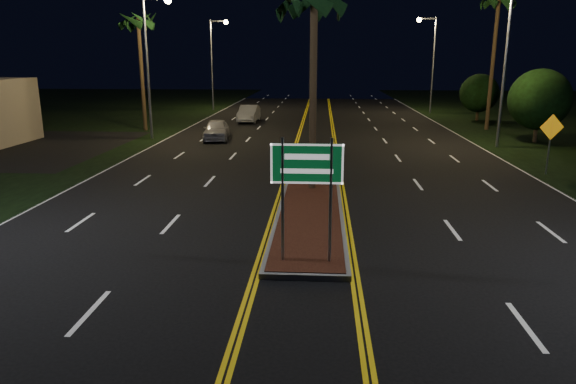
# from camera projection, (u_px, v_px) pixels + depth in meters

# --- Properties ---
(ground) EXTENTS (120.00, 120.00, 0.00)m
(ground) POSITION_uv_depth(u_px,v_px,m) (302.00, 319.00, 10.58)
(ground) COLOR black
(ground) RESTS_ON ground
(median_island) EXTENTS (2.25, 10.25, 0.17)m
(median_island) POSITION_uv_depth(u_px,v_px,m) (310.00, 215.00, 17.32)
(median_island) COLOR gray
(median_island) RESTS_ON ground
(highway_sign) EXTENTS (1.80, 0.08, 3.20)m
(highway_sign) POSITION_uv_depth(u_px,v_px,m) (307.00, 176.00, 12.67)
(highway_sign) COLOR gray
(highway_sign) RESTS_ON ground
(streetlight_left_mid) EXTENTS (1.91, 0.44, 9.00)m
(streetlight_left_mid) POSITION_uv_depth(u_px,v_px,m) (152.00, 51.00, 32.99)
(streetlight_left_mid) COLOR gray
(streetlight_left_mid) RESTS_ON ground
(streetlight_left_far) EXTENTS (1.91, 0.44, 9.00)m
(streetlight_left_far) POSITION_uv_depth(u_px,v_px,m) (215.00, 54.00, 52.30)
(streetlight_left_far) COLOR gray
(streetlight_left_far) RESTS_ON ground
(streetlight_right_mid) EXTENTS (1.91, 0.44, 9.00)m
(streetlight_right_mid) POSITION_uv_depth(u_px,v_px,m) (500.00, 51.00, 29.73)
(streetlight_right_mid) COLOR gray
(streetlight_right_mid) RESTS_ON ground
(streetlight_right_far) EXTENTS (1.91, 0.44, 9.00)m
(streetlight_right_far) POSITION_uv_depth(u_px,v_px,m) (430.00, 54.00, 49.04)
(streetlight_right_far) COLOR gray
(streetlight_right_far) RESTS_ON ground
(palm_median) EXTENTS (2.40, 2.40, 8.30)m
(palm_median) POSITION_uv_depth(u_px,v_px,m) (314.00, 1.00, 18.88)
(palm_median) COLOR #382819
(palm_median) RESTS_ON ground
(palm_left_far) EXTENTS (2.40, 2.40, 8.80)m
(palm_left_far) POSITION_uv_depth(u_px,v_px,m) (138.00, 22.00, 36.46)
(palm_left_far) COLOR #382819
(palm_left_far) RESTS_ON ground
(palm_right_far) EXTENTS (2.40, 2.40, 10.30)m
(palm_right_far) POSITION_uv_depth(u_px,v_px,m) (499.00, 1.00, 36.44)
(palm_right_far) COLOR #382819
(palm_right_far) RESTS_ON ground
(shrub_mid) EXTENTS (3.78, 3.78, 4.62)m
(shrub_mid) POSITION_uv_depth(u_px,v_px,m) (539.00, 99.00, 32.19)
(shrub_mid) COLOR #382819
(shrub_mid) RESTS_ON ground
(shrub_far) EXTENTS (3.24, 3.24, 3.96)m
(shrub_far) POSITION_uv_depth(u_px,v_px,m) (479.00, 93.00, 43.88)
(shrub_far) COLOR #382819
(shrub_far) RESTS_ON ground
(car_near) EXTENTS (2.53, 4.86, 1.55)m
(car_near) POSITION_uv_depth(u_px,v_px,m) (216.00, 128.00, 33.81)
(car_near) COLOR #B3B3B9
(car_near) RESTS_ON ground
(car_far) EXTENTS (2.15, 4.86, 1.61)m
(car_far) POSITION_uv_depth(u_px,v_px,m) (249.00, 112.00, 43.38)
(car_far) COLOR silver
(car_far) RESTS_ON ground
(warning_sign) EXTENTS (1.15, 0.24, 2.77)m
(warning_sign) POSITION_uv_depth(u_px,v_px,m) (551.00, 135.00, 23.37)
(warning_sign) COLOR gray
(warning_sign) RESTS_ON ground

